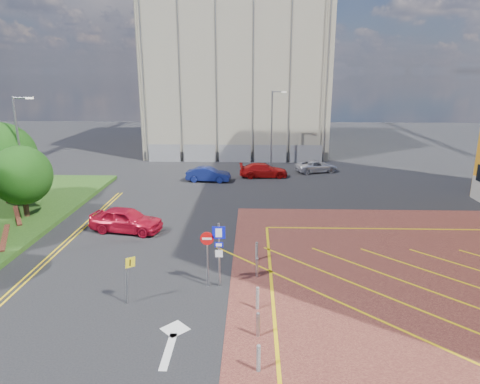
{
  "coord_description": "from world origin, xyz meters",
  "views": [
    {
      "loc": [
        2.06,
        -17.45,
        9.93
      ],
      "look_at": [
        1.4,
        3.8,
        3.91
      ],
      "focal_mm": 32.0,
      "sensor_mm": 36.0,
      "label": 1
    }
  ],
  "objects_px": {
    "lamp_back": "(272,126)",
    "sign_cluster": "(215,248)",
    "lamp_left_far": "(21,148)",
    "warning_sign": "(128,274)",
    "tree_c": "(21,175)",
    "car_red_left": "(126,220)",
    "car_red_back": "(264,170)",
    "car_silver_back": "(316,166)",
    "tree_d": "(1,157)",
    "car_blue_back": "(208,174)"
  },
  "relations": [
    {
      "from": "tree_d",
      "to": "lamp_left_far",
      "type": "relative_size",
      "value": 0.76
    },
    {
      "from": "tree_d",
      "to": "car_red_left",
      "type": "height_order",
      "value": "tree_d"
    },
    {
      "from": "lamp_back",
      "to": "sign_cluster",
      "type": "relative_size",
      "value": 2.5
    },
    {
      "from": "tree_c",
      "to": "car_red_back",
      "type": "height_order",
      "value": "tree_c"
    },
    {
      "from": "lamp_back",
      "to": "car_silver_back",
      "type": "xyz_separation_m",
      "value": [
        4.44,
        -2.64,
        -3.77
      ]
    },
    {
      "from": "lamp_back",
      "to": "warning_sign",
      "type": "relative_size",
      "value": 3.56
    },
    {
      "from": "lamp_back",
      "to": "car_red_back",
      "type": "height_order",
      "value": "lamp_back"
    },
    {
      "from": "tree_c",
      "to": "car_red_left",
      "type": "bearing_deg",
      "value": -14.33
    },
    {
      "from": "car_silver_back",
      "to": "sign_cluster",
      "type": "bearing_deg",
      "value": 143.13
    },
    {
      "from": "tree_d",
      "to": "car_red_left",
      "type": "distance_m",
      "value": 11.98
    },
    {
      "from": "tree_d",
      "to": "car_red_back",
      "type": "height_order",
      "value": "tree_d"
    },
    {
      "from": "tree_d",
      "to": "lamp_back",
      "type": "distance_m",
      "value": 25.47
    },
    {
      "from": "warning_sign",
      "to": "car_red_left",
      "type": "distance_m",
      "value": 9.23
    },
    {
      "from": "tree_d",
      "to": "lamp_left_far",
      "type": "xyz_separation_m",
      "value": [
        2.08,
        -1.0,
        0.79
      ]
    },
    {
      "from": "tree_c",
      "to": "lamp_back",
      "type": "distance_m",
      "value": 25.19
    },
    {
      "from": "lamp_left_far",
      "to": "car_red_back",
      "type": "distance_m",
      "value": 21.09
    },
    {
      "from": "warning_sign",
      "to": "sign_cluster",
      "type": "bearing_deg",
      "value": 25.18
    },
    {
      "from": "warning_sign",
      "to": "tree_c",
      "type": "bearing_deg",
      "value": 133.48
    },
    {
      "from": "tree_d",
      "to": "sign_cluster",
      "type": "xyz_separation_m",
      "value": [
        16.8,
        -12.02,
        -1.92
      ]
    },
    {
      "from": "warning_sign",
      "to": "car_blue_back",
      "type": "distance_m",
      "value": 21.94
    },
    {
      "from": "lamp_left_far",
      "to": "warning_sign",
      "type": "xyz_separation_m",
      "value": [
        11.09,
        -12.72,
        -3.23
      ]
    },
    {
      "from": "lamp_left_far",
      "to": "warning_sign",
      "type": "relative_size",
      "value": 3.56
    },
    {
      "from": "tree_c",
      "to": "car_silver_back",
      "type": "xyz_separation_m",
      "value": [
        22.02,
        15.36,
        -2.6
      ]
    },
    {
      "from": "car_red_left",
      "to": "lamp_back",
      "type": "bearing_deg",
      "value": -15.43
    },
    {
      "from": "tree_c",
      "to": "car_red_left",
      "type": "height_order",
      "value": "tree_c"
    },
    {
      "from": "sign_cluster",
      "to": "car_blue_back",
      "type": "relative_size",
      "value": 0.79
    },
    {
      "from": "car_red_back",
      "to": "car_silver_back",
      "type": "relative_size",
      "value": 1.09
    },
    {
      "from": "lamp_back",
      "to": "car_blue_back",
      "type": "bearing_deg",
      "value": -132.13
    },
    {
      "from": "car_blue_back",
      "to": "sign_cluster",
      "type": "bearing_deg",
      "value": -168.51
    },
    {
      "from": "car_red_left",
      "to": "warning_sign",
      "type": "bearing_deg",
      "value": -151.58
    },
    {
      "from": "car_red_left",
      "to": "car_blue_back",
      "type": "relative_size",
      "value": 1.14
    },
    {
      "from": "lamp_back",
      "to": "sign_cluster",
      "type": "xyz_separation_m",
      "value": [
        -3.78,
        -27.02,
        -2.41
      ]
    },
    {
      "from": "lamp_left_far",
      "to": "sign_cluster",
      "type": "height_order",
      "value": "lamp_left_far"
    },
    {
      "from": "tree_d",
      "to": "car_blue_back",
      "type": "xyz_separation_m",
      "value": [
        14.4,
        8.17,
        -3.2
      ]
    },
    {
      "from": "lamp_back",
      "to": "lamp_left_far",
      "type": "bearing_deg",
      "value": -139.14
    },
    {
      "from": "lamp_back",
      "to": "warning_sign",
      "type": "xyz_separation_m",
      "value": [
        -7.41,
        -28.72,
        -2.93
      ]
    },
    {
      "from": "lamp_left_far",
      "to": "car_red_back",
      "type": "relative_size",
      "value": 1.72
    },
    {
      "from": "tree_d",
      "to": "car_silver_back",
      "type": "bearing_deg",
      "value": 26.28
    },
    {
      "from": "tree_c",
      "to": "car_blue_back",
      "type": "height_order",
      "value": "tree_c"
    },
    {
      "from": "sign_cluster",
      "to": "tree_c",
      "type": "bearing_deg",
      "value": 146.84
    },
    {
      "from": "car_blue_back",
      "to": "warning_sign",
      "type": "bearing_deg",
      "value": -178.51
    },
    {
      "from": "lamp_back",
      "to": "car_red_left",
      "type": "height_order",
      "value": "lamp_back"
    },
    {
      "from": "lamp_back",
      "to": "car_red_back",
      "type": "bearing_deg",
      "value": -101.4
    },
    {
      "from": "tree_d",
      "to": "car_silver_back",
      "type": "distance_m",
      "value": 28.09
    },
    {
      "from": "car_silver_back",
      "to": "car_blue_back",
      "type": "bearing_deg",
      "value": 93.27
    },
    {
      "from": "tree_c",
      "to": "car_silver_back",
      "type": "bearing_deg",
      "value": 34.89
    },
    {
      "from": "warning_sign",
      "to": "car_silver_back",
      "type": "distance_m",
      "value": 28.66
    },
    {
      "from": "sign_cluster",
      "to": "car_red_back",
      "type": "xyz_separation_m",
      "value": [
        2.79,
        22.08,
        -1.28
      ]
    },
    {
      "from": "tree_c",
      "to": "lamp_back",
      "type": "height_order",
      "value": "lamp_back"
    },
    {
      "from": "lamp_left_far",
      "to": "warning_sign",
      "type": "distance_m",
      "value": 17.18
    }
  ]
}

